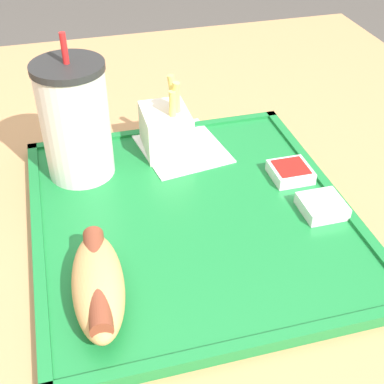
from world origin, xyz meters
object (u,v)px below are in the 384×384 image
hot_dog_far (98,284)px  fries_carton (166,129)px  soda_cup (75,121)px  sauce_cup_ketchup (290,172)px  sauce_cup_mayo (322,206)px

hot_dog_far → fries_carton: fries_carton is taller
soda_cup → sauce_cup_ketchup: (-0.08, -0.25, -0.06)m
hot_dog_far → sauce_cup_mayo: (0.07, -0.26, -0.01)m
soda_cup → sauce_cup_mayo: size_ratio=3.80×
soda_cup → fries_carton: (0.02, -0.11, -0.04)m
sauce_cup_mayo → sauce_cup_ketchup: (0.07, 0.01, 0.00)m
hot_dog_far → fries_carton: (0.24, -0.12, 0.01)m
sauce_cup_ketchup → soda_cup: bearing=72.2°
soda_cup → sauce_cup_mayo: bearing=-120.6°
soda_cup → fries_carton: size_ratio=1.76×
fries_carton → sauce_cup_mayo: 0.23m
soda_cup → sauce_cup_mayo: (-0.15, -0.26, -0.06)m
soda_cup → fries_carton: soda_cup is taller
soda_cup → sauce_cup_ketchup: size_ratio=3.80×
soda_cup → fries_carton: bearing=-78.7°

